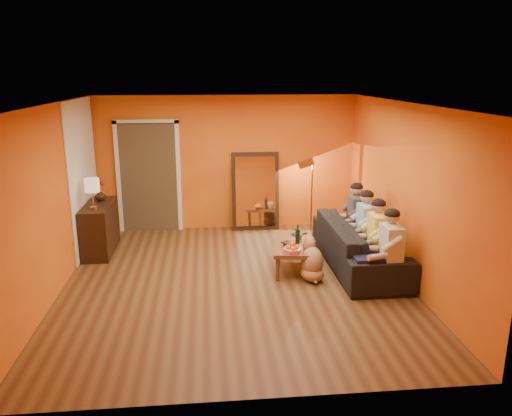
{
  "coord_description": "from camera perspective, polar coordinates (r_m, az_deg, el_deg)",
  "views": [
    {
      "loc": [
        -0.38,
        -6.83,
        3.01
      ],
      "look_at": [
        0.35,
        0.5,
        1.0
      ],
      "focal_mm": 35.0,
      "sensor_mm": 36.0,
      "label": 1
    }
  ],
  "objects": [
    {
      "name": "vase",
      "position": [
        9.07,
        -17.36,
        1.41
      ],
      "size": [
        0.19,
        0.19,
        0.2
      ],
      "primitive_type": "imported",
      "color": "black",
      "rests_on": "sideboard"
    },
    {
      "name": "doorway_recess",
      "position": [
        9.92,
        -12.07,
        3.53
      ],
      "size": [
        1.06,
        0.3,
        2.1
      ],
      "primitive_type": "cube",
      "color": "#3F2D19",
      "rests_on": "floor"
    },
    {
      "name": "flowers",
      "position": [
        9.02,
        -17.49,
        2.93
      ],
      "size": [
        0.17,
        0.17,
        0.45
      ],
      "primitive_type": null,
      "color": "#9F1712",
      "rests_on": "vase"
    },
    {
      "name": "tumbler",
      "position": [
        8.03,
        5.03,
        -3.32
      ],
      "size": [
        0.09,
        0.09,
        0.08
      ],
      "primitive_type": "imported",
      "rotation": [
        0.0,
        0.0,
        -0.01
      ],
      "color": "#B27F3F",
      "rests_on": "coffee_table"
    },
    {
      "name": "sofa",
      "position": [
        8.12,
        11.72,
        -4.1
      ],
      "size": [
        2.48,
        0.97,
        0.73
      ],
      "primitive_type": "imported",
      "rotation": [
        0.0,
        0.0,
        1.57
      ],
      "color": "black",
      "rests_on": "floor"
    },
    {
      "name": "door_jamb_left",
      "position": [
        9.89,
        -15.43,
        3.27
      ],
      "size": [
        0.08,
        0.06,
        2.2
      ],
      "primitive_type": "cube",
      "color": "white",
      "rests_on": "wall_back"
    },
    {
      "name": "mirror_frame",
      "position": [
        9.77,
        -0.07,
        1.95
      ],
      "size": [
        0.92,
        0.27,
        1.51
      ],
      "primitive_type": "cube",
      "rotation": [
        -0.14,
        0.0,
        0.0
      ],
      "color": "black",
      "rests_on": "floor"
    },
    {
      "name": "room_shell",
      "position": [
        7.41,
        -2.59,
        1.9
      ],
      "size": [
        5.0,
        5.5,
        2.6
      ],
      "color": "brown",
      "rests_on": "ground"
    },
    {
      "name": "book_upper",
      "position": [
        7.67,
        3.27,
        -4.13
      ],
      "size": [
        0.23,
        0.25,
        0.02
      ],
      "primitive_type": "imported",
      "rotation": [
        0.0,
        0.0,
        0.55
      ],
      "color": "black",
      "rests_on": "book_mid"
    },
    {
      "name": "wine_bottle",
      "position": [
        7.82,
        4.77,
        -2.94
      ],
      "size": [
        0.07,
        0.07,
        0.31
      ],
      "primitive_type": "cylinder",
      "color": "black",
      "rests_on": "coffee_table"
    },
    {
      "name": "person_far_left",
      "position": [
        7.2,
        15.15,
        -4.79
      ],
      "size": [
        0.7,
        0.44,
        1.22
      ],
      "primitive_type": null,
      "color": "beige",
      "rests_on": "sofa"
    },
    {
      "name": "coffee_table",
      "position": [
        7.98,
        4.29,
        -5.33
      ],
      "size": [
        0.79,
        1.3,
        0.42
      ],
      "primitive_type": null,
      "rotation": [
        0.0,
        0.0,
        -0.14
      ],
      "color": "brown",
      "rests_on": "floor"
    },
    {
      "name": "door_jamb_right",
      "position": [
        9.76,
        -8.82,
        3.49
      ],
      "size": [
        0.08,
        0.06,
        2.2
      ],
      "primitive_type": "cube",
      "color": "white",
      "rests_on": "wall_back"
    },
    {
      "name": "fruit_bowl",
      "position": [
        7.45,
        4.17,
        -4.48
      ],
      "size": [
        0.26,
        0.26,
        0.16
      ],
      "primitive_type": null,
      "color": "#E3507C",
      "rests_on": "coffee_table"
    },
    {
      "name": "table_lamp",
      "position": [
        8.51,
        -18.16,
        1.55
      ],
      "size": [
        0.24,
        0.24,
        0.51
      ],
      "primitive_type": null,
      "color": "beige",
      "rests_on": "sideboard"
    },
    {
      "name": "person_far_right",
      "position": [
        8.68,
        11.37,
        -1.11
      ],
      "size": [
        0.7,
        0.44,
        1.22
      ],
      "primitive_type": null,
      "color": "#38393E",
      "rests_on": "sofa"
    },
    {
      "name": "book_mid",
      "position": [
        7.7,
        3.32,
        -4.2
      ],
      "size": [
        0.21,
        0.26,
        0.02
      ],
      "primitive_type": "imported",
      "rotation": [
        0.0,
        0.0,
        -0.18
      ],
      "color": "#9F1712",
      "rests_on": "book_lower"
    },
    {
      "name": "mirror_glass",
      "position": [
        9.73,
        -0.05,
        1.9
      ],
      "size": [
        0.78,
        0.21,
        1.35
      ],
      "primitive_type": "cube",
      "rotation": [
        -0.14,
        0.0,
        0.0
      ],
      "color": "white",
      "rests_on": "mirror_frame"
    },
    {
      "name": "sideboard",
      "position": [
        8.97,
        -17.41,
        -2.22
      ],
      "size": [
        0.44,
        1.18,
        0.85
      ],
      "primitive_type": "cube",
      "color": "black",
      "rests_on": "floor"
    },
    {
      "name": "floor_lamp",
      "position": [
        9.49,
        6.38,
        1.21
      ],
      "size": [
        0.35,
        0.31,
        1.44
      ],
      "primitive_type": null,
      "rotation": [
        0.0,
        0.0,
        -0.25
      ],
      "color": "gold",
      "rests_on": "floor"
    },
    {
      "name": "book_lower",
      "position": [
        7.69,
        3.26,
        -4.37
      ],
      "size": [
        0.17,
        0.23,
        0.02
      ],
      "primitive_type": "imported",
      "rotation": [
        0.0,
        0.0,
        0.03
      ],
      "color": "black",
      "rests_on": "coffee_table"
    },
    {
      "name": "laptop",
      "position": [
        8.26,
        5.14,
        -2.99
      ],
      "size": [
        0.35,
        0.31,
        0.02
      ],
      "primitive_type": "imported",
      "rotation": [
        0.0,
        0.0,
        0.47
      ],
      "color": "black",
      "rests_on": "coffee_table"
    },
    {
      "name": "person_mid_right",
      "position": [
        8.18,
        12.47,
        -2.19
      ],
      "size": [
        0.7,
        0.44,
        1.22
      ],
      "primitive_type": null,
      "color": "#97B8E9",
      "rests_on": "sofa"
    },
    {
      "name": "person_mid_left",
      "position": [
        7.68,
        13.72,
        -3.41
      ],
      "size": [
        0.7,
        0.44,
        1.22
      ],
      "primitive_type": null,
      "color": "#E7DC4D",
      "rests_on": "sofa"
    },
    {
      "name": "door_header",
      "position": [
        9.65,
        -12.5,
        9.61
      ],
      "size": [
        1.22,
        0.06,
        0.08
      ],
      "primitive_type": "cube",
      "color": "white",
      "rests_on": "wall_back"
    },
    {
      "name": "white_accent",
      "position": [
        9.0,
        -19.13,
        3.46
      ],
      "size": [
        0.02,
        1.9,
        2.58
      ],
      "primitive_type": "cube",
      "color": "white",
      "rests_on": "wall_left"
    },
    {
      "name": "dog",
      "position": [
        7.52,
        6.44,
        -5.81
      ],
      "size": [
        0.42,
        0.58,
        0.64
      ],
      "primitive_type": null,
      "rotation": [
        0.0,
        0.0,
        0.13
      ],
      "color": "#AD844E",
      "rests_on": "floor"
    }
  ]
}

